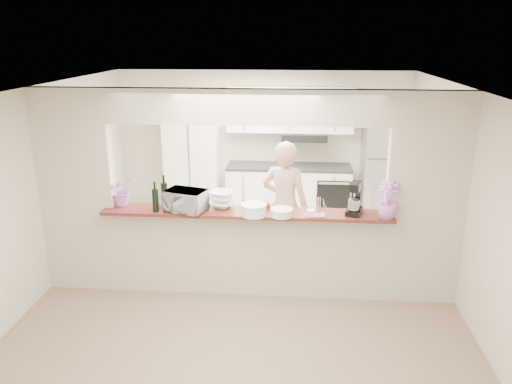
# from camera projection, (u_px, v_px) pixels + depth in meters

# --- Properties ---
(floor) EXTENTS (6.00, 6.00, 0.00)m
(floor) POSITION_uv_depth(u_px,v_px,m) (247.00, 292.00, 6.22)
(floor) COLOR gray
(floor) RESTS_ON ground
(tile_overlay) EXTENTS (5.00, 2.90, 0.01)m
(tile_overlay) POSITION_uv_depth(u_px,v_px,m) (257.00, 242.00, 7.69)
(tile_overlay) COLOR beige
(tile_overlay) RESTS_ON floor
(partition) EXTENTS (5.00, 0.15, 2.50)m
(partition) POSITION_uv_depth(u_px,v_px,m) (246.00, 178.00, 5.77)
(partition) COLOR beige
(partition) RESTS_ON floor
(bar_counter) EXTENTS (3.40, 0.38, 1.09)m
(bar_counter) POSITION_uv_depth(u_px,v_px,m) (247.00, 250.00, 6.04)
(bar_counter) COLOR beige
(bar_counter) RESTS_ON floor
(kitchen_cabinets) EXTENTS (3.15, 0.62, 2.25)m
(kitchen_cabinets) POSITION_uv_depth(u_px,v_px,m) (252.00, 163.00, 8.53)
(kitchen_cabinets) COLOR white
(kitchen_cabinets) RESTS_ON floor
(refrigerator) EXTENTS (0.75, 0.70, 1.70)m
(refrigerator) POSITION_uv_depth(u_px,v_px,m) (385.00, 174.00, 8.32)
(refrigerator) COLOR #A4A4A8
(refrigerator) RESTS_ON floor
(flower_left) EXTENTS (0.38, 0.35, 0.36)m
(flower_left) POSITION_uv_depth(u_px,v_px,m) (122.00, 191.00, 6.00)
(flower_left) COLOR #E278D4
(flower_left) RESTS_ON bar_counter
(wine_bottle_a) EXTENTS (0.07, 0.07, 0.36)m
(wine_bottle_a) POSITION_uv_depth(u_px,v_px,m) (155.00, 200.00, 5.79)
(wine_bottle_a) COLOR black
(wine_bottle_a) RESTS_ON bar_counter
(wine_bottle_b) EXTENTS (0.08, 0.08, 0.38)m
(wine_bottle_b) POSITION_uv_depth(u_px,v_px,m) (164.00, 194.00, 5.99)
(wine_bottle_b) COLOR black
(wine_bottle_b) RESTS_ON bar_counter
(toaster_oven) EXTENTS (0.53, 0.43, 0.25)m
(toaster_oven) POSITION_uv_depth(u_px,v_px,m) (186.00, 201.00, 5.81)
(toaster_oven) COLOR #BAB9BF
(toaster_oven) RESTS_ON bar_counter
(serving_bowls) EXTENTS (0.34, 0.34, 0.20)m
(serving_bowls) POSITION_uv_depth(u_px,v_px,m) (222.00, 200.00, 5.93)
(serving_bowls) COLOR white
(serving_bowls) RESTS_ON bar_counter
(plate_stack_a) EXTENTS (0.29, 0.29, 0.13)m
(plate_stack_a) POSITION_uv_depth(u_px,v_px,m) (254.00, 210.00, 5.68)
(plate_stack_a) COLOR white
(plate_stack_a) RESTS_ON bar_counter
(plate_stack_b) EXTENTS (0.25, 0.25, 0.09)m
(plate_stack_b) POSITION_uv_depth(u_px,v_px,m) (282.00, 212.00, 5.66)
(plate_stack_b) COLOR white
(plate_stack_b) RESTS_ON bar_counter
(red_bowl) EXTENTS (0.14, 0.14, 0.07)m
(red_bowl) POSITION_uv_depth(u_px,v_px,m) (264.00, 205.00, 5.94)
(red_bowl) COLOR maroon
(red_bowl) RESTS_ON bar_counter
(tan_bowl) EXTENTS (0.14, 0.14, 0.06)m
(tan_bowl) POSITION_uv_depth(u_px,v_px,m) (251.00, 208.00, 5.85)
(tan_bowl) COLOR tan
(tan_bowl) RESTS_ON bar_counter
(utensil_caddy) EXTENTS (0.25, 0.16, 0.22)m
(utensil_caddy) POSITION_uv_depth(u_px,v_px,m) (315.00, 208.00, 5.66)
(utensil_caddy) COLOR silver
(utensil_caddy) RESTS_ON bar_counter
(stand_mixer) EXTENTS (0.23, 0.29, 0.38)m
(stand_mixer) POSITION_uv_depth(u_px,v_px,m) (355.00, 200.00, 5.71)
(stand_mixer) COLOR black
(stand_mixer) RESTS_ON bar_counter
(flower_right) EXTENTS (0.28, 0.28, 0.43)m
(flower_right) POSITION_uv_depth(u_px,v_px,m) (388.00, 200.00, 5.56)
(flower_right) COLOR #B567C0
(flower_right) RESTS_ON bar_counter
(person) EXTENTS (0.73, 0.59, 1.75)m
(person) POSITION_uv_depth(u_px,v_px,m) (285.00, 206.00, 6.68)
(person) COLOR tan
(person) RESTS_ON floor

